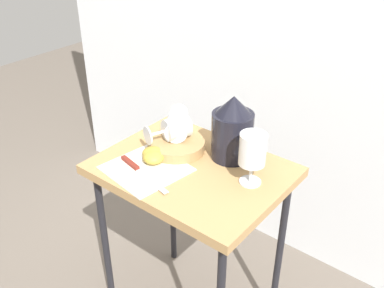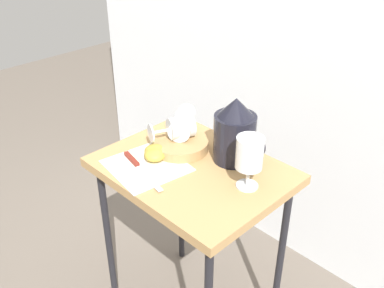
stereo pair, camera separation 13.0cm
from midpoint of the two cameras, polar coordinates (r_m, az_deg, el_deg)
name	(u,v)px [view 2 (the right image)]	position (r m, az deg, el deg)	size (l,w,h in m)	color
curtain_drape	(310,16)	(1.64, 17.36, 15.51)	(2.40, 0.03, 2.04)	white
table	(192,185)	(1.38, 2.70, -5.44)	(0.57, 0.44, 0.67)	#AD8451
linen_napkin	(147,166)	(1.34, -3.19, -2.91)	(0.22, 0.22, 0.00)	silver
basket_tray	(180,145)	(1.42, 1.05, -0.17)	(0.18, 0.18, 0.04)	#AD8451
pitcher	(235,136)	(1.35, 8.34, 1.00)	(0.18, 0.13, 0.21)	black
wine_glass_upright	(249,156)	(1.22, 10.51, -1.58)	(0.08, 0.08, 0.16)	silver
wine_glass_tipped_near	(182,125)	(1.42, 1.25, 2.35)	(0.14, 0.16, 0.07)	silver
wine_glass_tipped_far	(180,128)	(1.41, 1.01, 2.07)	(0.11, 0.16, 0.07)	silver
apple_half_left	(155,151)	(1.38, -2.16, -0.98)	(0.07, 0.07, 0.04)	#B29938
apple_half_right	(155,155)	(1.36, -2.14, -1.51)	(0.07, 0.07, 0.04)	#B29938
knife	(137,165)	(1.34, -4.39, -2.85)	(0.23, 0.06, 0.01)	silver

